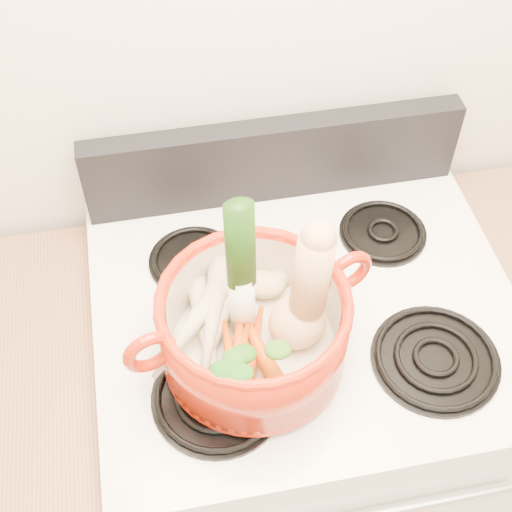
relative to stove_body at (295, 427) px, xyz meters
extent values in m
cube|color=silver|center=(0.00, 0.35, 0.84)|extent=(3.50, 0.02, 2.60)
cube|color=white|center=(0.00, 0.00, 0.00)|extent=(0.76, 0.65, 0.92)
cube|color=white|center=(0.00, 0.00, 0.47)|extent=(0.78, 0.67, 0.03)
cube|color=black|center=(0.00, 0.30, 0.58)|extent=(0.76, 0.05, 0.18)
cylinder|color=black|center=(-0.19, -0.16, 0.50)|extent=(0.22, 0.22, 0.02)
cylinder|color=black|center=(0.19, -0.16, 0.50)|extent=(0.22, 0.22, 0.02)
cylinder|color=black|center=(-0.19, 0.14, 0.50)|extent=(0.17, 0.17, 0.02)
cylinder|color=black|center=(0.19, 0.14, 0.50)|extent=(0.17, 0.17, 0.02)
cylinder|color=#A71E0A|center=(-0.12, -0.10, 0.58)|extent=(0.38, 0.38, 0.15)
torus|color=#A71E0A|center=(-0.29, -0.14, 0.64)|extent=(0.09, 0.04, 0.09)
torus|color=#A71E0A|center=(0.05, -0.05, 0.64)|extent=(0.09, 0.04, 0.09)
cylinder|color=white|center=(-0.13, -0.06, 0.69)|extent=(0.05, 0.07, 0.31)
ellipsoid|color=tan|center=(-0.08, 0.01, 0.56)|extent=(0.09, 0.08, 0.04)
cone|color=beige|center=(-0.19, -0.07, 0.56)|extent=(0.05, 0.25, 0.07)
cone|color=beige|center=(-0.17, -0.06, 0.57)|extent=(0.14, 0.21, 0.06)
cone|color=beige|center=(-0.14, -0.05, 0.58)|extent=(0.07, 0.18, 0.05)
cone|color=beige|center=(-0.22, -0.08, 0.58)|extent=(0.17, 0.18, 0.06)
cone|color=beige|center=(-0.18, -0.06, 0.59)|extent=(0.10, 0.22, 0.06)
cone|color=#DD440B|center=(-0.12, -0.12, 0.56)|extent=(0.09, 0.16, 0.04)
cone|color=#D4570A|center=(-0.16, -0.14, 0.57)|extent=(0.03, 0.16, 0.05)
cone|color=#C95A0A|center=(-0.12, -0.11, 0.57)|extent=(0.07, 0.17, 0.05)
cone|color=#BF4109|center=(-0.16, -0.15, 0.58)|extent=(0.10, 0.16, 0.05)
cone|color=#BB3809|center=(-0.15, -0.12, 0.58)|extent=(0.06, 0.15, 0.04)
camera|label=1|loc=(-0.24, -0.74, 1.55)|focal=50.00mm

